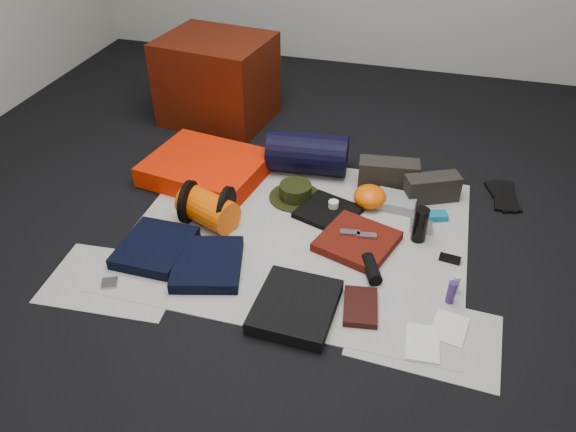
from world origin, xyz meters
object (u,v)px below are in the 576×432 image
(water_bottle, at_px, (420,225))
(compact_camera, at_px, (421,226))
(stuff_sack, at_px, (208,209))
(navy_duffel, at_px, (308,153))
(sleeping_pad, at_px, (206,168))
(red_cabinet, at_px, (217,80))
(paperback_book, at_px, (360,307))

(water_bottle, xyz_separation_m, compact_camera, (0.01, 0.08, -0.07))
(stuff_sack, relative_size, navy_duffel, 0.65)
(sleeping_pad, relative_size, compact_camera, 5.78)
(water_bottle, distance_m, compact_camera, 0.10)
(navy_duffel, xyz_separation_m, compact_camera, (0.67, -0.38, -0.09))
(red_cabinet, xyz_separation_m, navy_duffel, (0.72, -0.49, -0.15))
(sleeping_pad, relative_size, water_bottle, 3.50)
(sleeping_pad, xyz_separation_m, paperback_book, (1.00, -0.78, -0.04))
(red_cabinet, distance_m, water_bottle, 1.69)
(stuff_sack, height_order, navy_duffel, navy_duffel)
(stuff_sack, bearing_deg, compact_camera, 12.34)
(water_bottle, xyz_separation_m, paperback_book, (-0.19, -0.53, -0.07))
(navy_duffel, bearing_deg, stuff_sack, -125.75)
(navy_duffel, height_order, compact_camera, navy_duffel)
(sleeping_pad, height_order, compact_camera, sleeping_pad)
(red_cabinet, xyz_separation_m, stuff_sack, (0.36, -1.10, -0.18))
(water_bottle, relative_size, paperback_book, 0.82)
(red_cabinet, height_order, paperback_book, red_cabinet)
(compact_camera, bearing_deg, navy_duffel, 148.74)
(red_cabinet, distance_m, stuff_sack, 1.17)
(water_bottle, bearing_deg, sleeping_pad, 168.26)
(stuff_sack, relative_size, water_bottle, 1.64)
(navy_duffel, bearing_deg, compact_camera, -34.79)
(stuff_sack, bearing_deg, water_bottle, 8.18)
(navy_duffel, xyz_separation_m, paperback_book, (0.48, -0.99, -0.10))
(sleeping_pad, xyz_separation_m, water_bottle, (1.19, -0.25, 0.03))
(stuff_sack, xyz_separation_m, compact_camera, (1.02, 0.22, -0.06))
(sleeping_pad, xyz_separation_m, navy_duffel, (0.53, 0.21, 0.06))
(navy_duffel, bearing_deg, sleeping_pad, -163.69)
(red_cabinet, xyz_separation_m, compact_camera, (1.39, -0.87, -0.24))
(stuff_sack, relative_size, paperback_book, 1.35)
(water_bottle, bearing_deg, paperback_book, -109.51)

